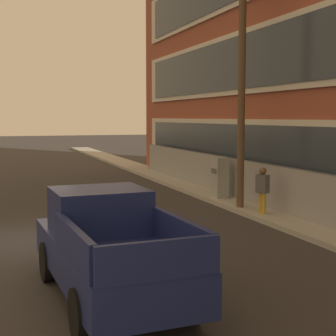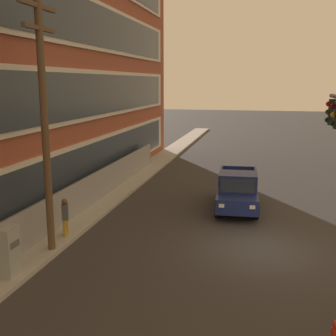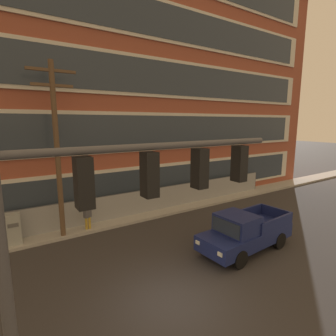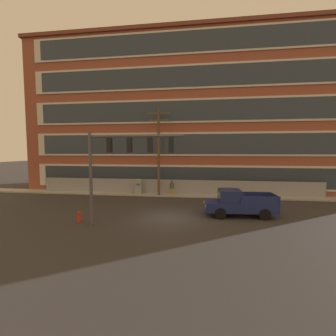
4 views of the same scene
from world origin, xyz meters
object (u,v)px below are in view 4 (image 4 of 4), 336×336
(traffic_signal_mast, at_px, (122,156))
(pickup_truck_navy, at_px, (238,204))
(electrical_cabinet, at_px, (139,187))
(utility_pole_near_corner, at_px, (159,149))
(fire_hydrant, at_px, (79,217))
(pedestrian_near_cabinet, at_px, (172,187))

(traffic_signal_mast, height_order, pickup_truck_navy, traffic_signal_mast)
(electrical_cabinet, bearing_deg, utility_pole_near_corner, -6.22)
(electrical_cabinet, height_order, fire_hydrant, electrical_cabinet)
(utility_pole_near_corner, xyz_separation_m, fire_hydrant, (-3.80, -9.30, -4.63))
(electrical_cabinet, relative_size, pedestrian_near_cabinet, 1.03)
(pickup_truck_navy, relative_size, fire_hydrant, 6.66)
(traffic_signal_mast, height_order, fire_hydrant, traffic_signal_mast)
(electrical_cabinet, xyz_separation_m, fire_hydrant, (-1.54, -9.55, -0.49))
(pickup_truck_navy, xyz_separation_m, pedestrian_near_cabinet, (-5.67, 6.41, 0.04))
(pickup_truck_navy, relative_size, electrical_cabinet, 2.99)
(pedestrian_near_cabinet, bearing_deg, pickup_truck_navy, -48.50)
(utility_pole_near_corner, relative_size, pedestrian_near_cabinet, 5.41)
(pickup_truck_navy, distance_m, utility_pole_near_corner, 10.29)
(pedestrian_near_cabinet, relative_size, fire_hydrant, 2.17)
(traffic_signal_mast, height_order, utility_pole_near_corner, utility_pole_near_corner)
(electrical_cabinet, xyz_separation_m, pedestrian_near_cabinet, (3.63, -0.14, 0.11))
(pedestrian_near_cabinet, height_order, fire_hydrant, pedestrian_near_cabinet)
(traffic_signal_mast, bearing_deg, fire_hydrant, 171.54)
(electrical_cabinet, bearing_deg, pedestrian_near_cabinet, -2.17)
(fire_hydrant, bearing_deg, utility_pole_near_corner, 67.78)
(utility_pole_near_corner, xyz_separation_m, pedestrian_near_cabinet, (1.38, 0.11, -4.04))
(pedestrian_near_cabinet, distance_m, fire_hydrant, 10.75)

